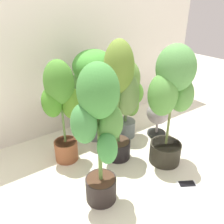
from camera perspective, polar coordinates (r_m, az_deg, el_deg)
The scene contains 10 objects.
ground_plane at distance 1.91m, azimuth 3.98°, elevation -13.59°, with size 8.00×8.00×0.00m, color silver.
mylar_back_wall at distance 2.19m, azimuth -10.17°, elevation 20.31°, with size 3.20×0.01×2.00m, color silver.
potted_plant_front_left at distance 1.31m, azimuth -3.17°, elevation -3.96°, with size 0.34×0.32×0.95m.
potted_plant_front_right at distance 1.72m, azimuth 14.60°, elevation 3.39°, with size 0.42×0.36×0.96m.
potted_plant_center at distance 1.71m, azimuth 1.43°, elevation 4.69°, with size 0.37×0.30×0.99m.
potted_plant_back_right at distance 2.08m, azimuth 3.75°, elevation 4.67°, with size 0.33×0.30×0.76m.
potted_plant_back_center at distance 2.06m, azimuth -4.42°, elevation 7.03°, with size 0.53×0.52×0.85m.
potted_plant_back_left at distance 1.76m, azimuth -12.57°, elevation 1.88°, with size 0.33×0.30×0.85m.
cell_phone at distance 1.84m, azimuth 18.28°, elevation -16.75°, with size 0.16×0.13×0.01m.
floor_fan at distance 2.24m, azimuth 11.51°, elevation -0.56°, with size 0.31×0.31×0.35m.
Camera 1 is at (-0.94, -1.11, 1.23)m, focal length 36.45 mm.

